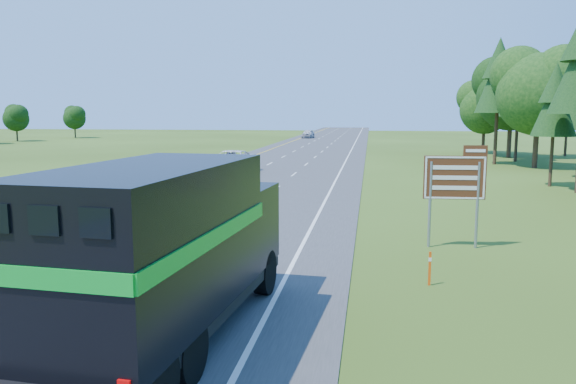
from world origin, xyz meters
name	(u,v)px	position (x,y,z in m)	size (l,w,h in m)	color
road	(292,162)	(0.00, 50.00, 0.02)	(15.00, 260.00, 0.04)	#38383A
lane_markings	(292,161)	(0.00, 50.00, 0.04)	(11.15, 260.00, 0.01)	yellow
horse_truck	(167,247)	(3.64, 3.94, 2.19)	(3.57, 9.30, 4.03)	black
white_suv	(232,162)	(-3.50, 38.25, 0.98)	(3.12, 6.77, 1.88)	silver
far_car	(308,134)	(-4.17, 102.87, 0.88)	(1.97, 4.91, 1.67)	#B5B6BD
exit_sign	(456,182)	(11.23, 14.07, 2.54)	(2.31, 0.19, 3.91)	gray
delineator	(430,267)	(9.85, 9.08, 0.55)	(0.08, 0.05, 1.03)	#F44C0C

